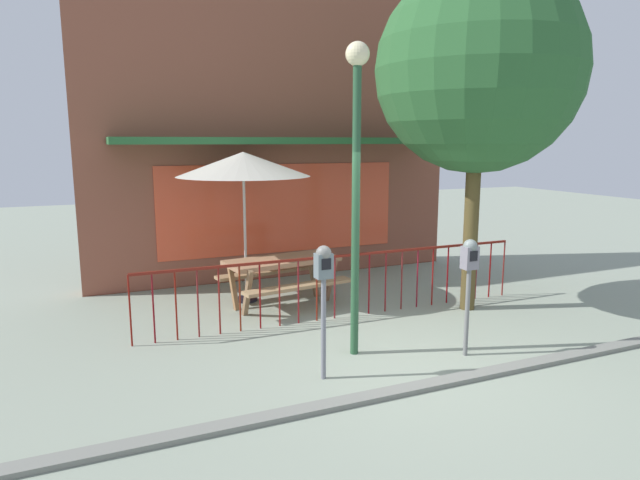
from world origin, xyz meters
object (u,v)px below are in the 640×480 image
(parking_meter_near, at_px, (469,266))
(parking_meter_far, at_px, (324,277))
(street_tree, at_px, (479,70))
(street_lamp, at_px, (356,155))
(patio_umbrella, at_px, (243,165))
(picnic_table_left, at_px, (282,268))

(parking_meter_near, height_order, parking_meter_far, parking_meter_far)
(parking_meter_near, height_order, street_tree, street_tree)
(parking_meter_far, distance_m, street_lamp, 1.54)
(patio_umbrella, height_order, street_tree, street_tree)
(parking_meter_near, height_order, street_lamp, street_lamp)
(picnic_table_left, xyz_separation_m, parking_meter_far, (-0.52, -2.84, 0.56))
(parking_meter_near, distance_m, street_tree, 3.23)
(picnic_table_left, height_order, parking_meter_far, parking_meter_far)
(parking_meter_near, bearing_deg, street_tree, 51.30)
(picnic_table_left, distance_m, parking_meter_near, 3.26)
(parking_meter_near, xyz_separation_m, parking_meter_far, (-1.90, 0.07, 0.04))
(picnic_table_left, distance_m, street_lamp, 2.97)
(patio_umbrella, bearing_deg, parking_meter_far, -90.92)
(parking_meter_near, bearing_deg, parking_meter_far, 177.90)
(patio_umbrella, bearing_deg, street_lamp, -77.90)
(parking_meter_near, bearing_deg, picnic_table_left, 115.27)
(parking_meter_near, distance_m, parking_meter_far, 1.90)
(patio_umbrella, xyz_separation_m, parking_meter_near, (1.84, -3.39, -1.12))
(parking_meter_far, xyz_separation_m, street_lamp, (0.65, 0.53, 1.29))
(picnic_table_left, relative_size, street_tree, 0.38)
(street_lamp, bearing_deg, parking_meter_near, -25.70)
(patio_umbrella, distance_m, parking_meter_near, 4.02)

